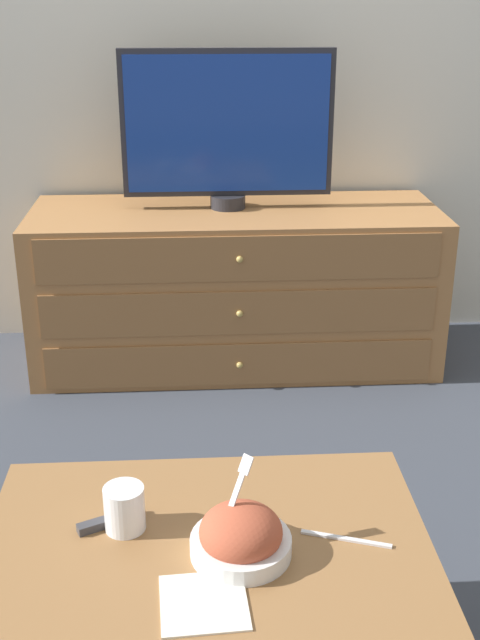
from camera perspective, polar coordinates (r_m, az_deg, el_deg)
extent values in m
plane|color=#383D47|center=(3.52, -1.01, -0.57)|extent=(12.00, 12.00, 0.00)
cube|color=silver|center=(3.26, -1.20, 21.14)|extent=(12.00, 0.05, 2.60)
cube|color=#9E6B3D|center=(3.12, -0.33, 2.41)|extent=(1.54, 0.55, 0.61)
cube|color=brown|center=(2.94, -0.03, -3.18)|extent=(1.42, 0.01, 0.16)
sphere|color=tan|center=(2.94, -0.02, -3.23)|extent=(0.02, 0.02, 0.02)
cube|color=brown|center=(2.86, -0.03, 0.50)|extent=(1.42, 0.01, 0.16)
sphere|color=tan|center=(2.86, -0.02, 0.45)|extent=(0.02, 0.02, 0.02)
cube|color=brown|center=(2.79, -0.03, 4.37)|extent=(1.42, 0.01, 0.16)
sphere|color=tan|center=(2.79, -0.02, 4.33)|extent=(0.02, 0.02, 0.02)
cylinder|color=#232328|center=(3.05, -0.86, 8.43)|extent=(0.13, 0.13, 0.05)
cube|color=#232328|center=(3.01, -0.90, 13.79)|extent=(0.78, 0.04, 0.53)
cube|color=navy|center=(2.98, -0.88, 13.73)|extent=(0.74, 0.01, 0.49)
cube|color=olive|center=(1.61, -2.37, -15.95)|extent=(0.87, 0.62, 0.02)
cylinder|color=brown|center=(1.98, -14.47, -15.44)|extent=(0.04, 0.04, 0.37)
cylinder|color=brown|center=(1.98, 9.52, -14.86)|extent=(0.04, 0.04, 0.37)
cylinder|color=silver|center=(1.57, 0.06, -15.75)|extent=(0.19, 0.19, 0.04)
ellipsoid|color=#AD4C33|center=(1.55, 0.06, -14.83)|extent=(0.16, 0.16, 0.10)
cube|color=silver|center=(1.53, -0.62, -13.07)|extent=(0.07, 0.07, 0.14)
cube|color=silver|center=(1.52, 0.42, -10.24)|extent=(0.03, 0.03, 0.03)
cylinder|color=beige|center=(1.64, -8.18, -13.61)|extent=(0.07, 0.07, 0.06)
cylinder|color=white|center=(1.63, -8.22, -13.11)|extent=(0.08, 0.08, 0.09)
cube|color=silver|center=(1.48, -2.59, -19.43)|extent=(0.16, 0.16, 0.00)
cube|color=silver|center=(1.62, 7.55, -15.18)|extent=(0.17, 0.07, 0.01)
cube|color=#38383D|center=(1.66, -9.18, -13.90)|extent=(0.13, 0.08, 0.02)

